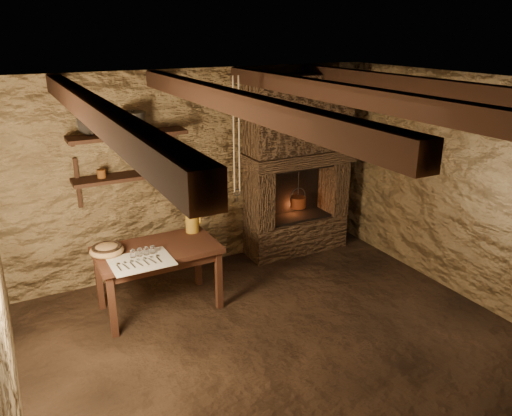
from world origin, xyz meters
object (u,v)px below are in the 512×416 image
stoneware_jug (192,213)px  wooden_bowl (107,250)px  red_pot (298,201)px  work_table (159,276)px  iron_stockpot (133,123)px

stoneware_jug → wooden_bowl: size_ratio=1.53×
red_pot → wooden_bowl: bearing=-169.3°
stoneware_jug → red_pot: size_ratio=0.95×
wooden_bowl → red_pot: size_ratio=0.62×
work_table → red_pot: red_pot is taller
iron_stockpot → red_pot: bearing=-3.4°
stoneware_jug → iron_stockpot: bearing=122.9°
red_pot → stoneware_jug: bearing=-168.3°
work_table → iron_stockpot: bearing=86.4°
stoneware_jug → wooden_bowl: bearing=176.8°
stoneware_jug → red_pot: 1.63m
stoneware_jug → wooden_bowl: 0.99m
iron_stockpot → stoneware_jug: bearing=-45.0°
wooden_bowl → work_table: bearing=-9.2°
work_table → iron_stockpot: iron_stockpot is taller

